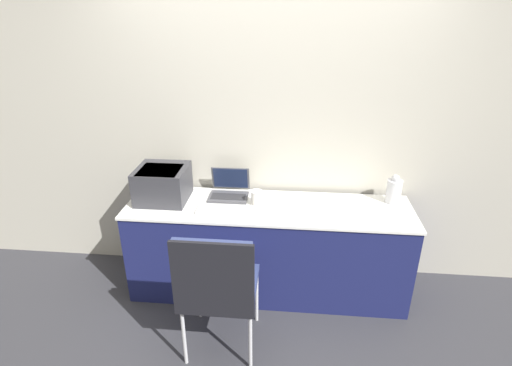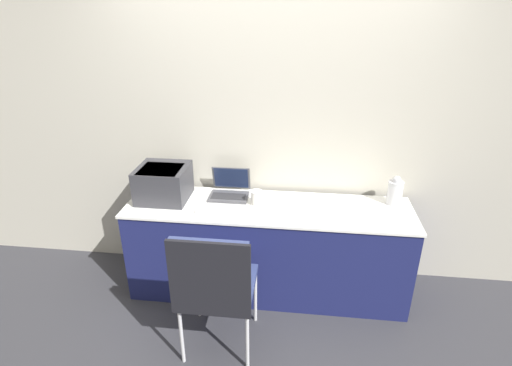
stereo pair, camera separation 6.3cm
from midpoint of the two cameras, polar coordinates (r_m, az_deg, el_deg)
ground_plane at (r=3.27m, az=0.68°, el=-17.72°), size 14.00×14.00×0.00m
wall_back at (r=3.18m, az=1.76°, el=8.10°), size 8.00×0.05×2.60m
table at (r=3.25m, az=1.13°, el=-9.38°), size 2.19×0.58×0.77m
printer at (r=3.19m, az=-13.76°, el=0.04°), size 0.38×0.37×0.27m
laptop_left at (r=3.21m, az=-4.41°, el=-1.02°), size 0.31×0.26×0.22m
external_keyboard at (r=3.00m, az=-5.15°, el=-3.83°), size 0.41×0.15×0.02m
coffee_cup at (r=3.06m, az=-0.50°, el=-2.11°), size 0.09×0.09×0.12m
metal_pitcher at (r=3.24m, az=18.58°, el=-0.99°), size 0.12×0.12×0.23m
chair at (r=2.56m, az=-6.31°, el=-14.01°), size 0.49×0.49×0.97m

